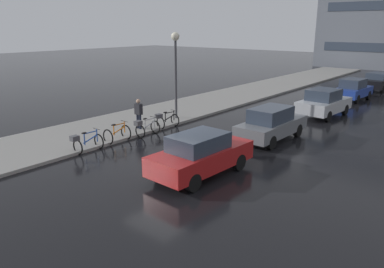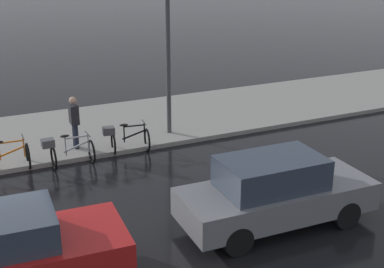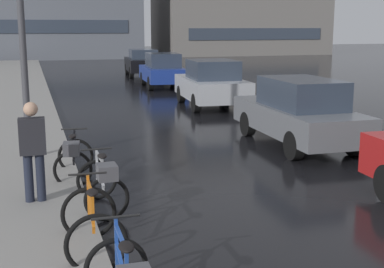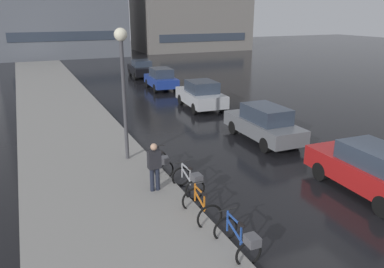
{
  "view_description": "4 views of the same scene",
  "coord_description": "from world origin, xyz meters",
  "px_view_note": "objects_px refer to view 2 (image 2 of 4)",
  "views": [
    {
      "loc": [
        9.9,
        -10.22,
        5.37
      ],
      "look_at": [
        0.15,
        1.73,
        0.92
      ],
      "focal_mm": 35.0,
      "sensor_mm": 36.0,
      "label": 1
    },
    {
      "loc": [
        10.6,
        -0.27,
        6.05
      ],
      "look_at": [
        -0.59,
        4.93,
        1.52
      ],
      "focal_mm": 50.0,
      "sensor_mm": 36.0,
      "label": 2
    },
    {
      "loc": [
        -4.39,
        -5.6,
        2.86
      ],
      "look_at": [
        -1.43,
        4.1,
        0.81
      ],
      "focal_mm": 50.0,
      "sensor_mm": 36.0,
      "label": 3
    },
    {
      "loc": [
        -7.8,
        -7.48,
        5.56
      ],
      "look_at": [
        -2.19,
        4.88,
        1.14
      ],
      "focal_mm": 35.0,
      "sensor_mm": 36.0,
      "label": 4
    }
  ],
  "objects_px": {
    "bicycle_second": "(8,158)",
    "car_grey": "(275,192)",
    "streetlamp": "(168,22)",
    "pedestrian": "(74,121)",
    "car_red": "(3,256)",
    "bicycle_third": "(67,151)",
    "bicycle_farthest": "(125,138)"
  },
  "relations": [
    {
      "from": "bicycle_second",
      "to": "car_grey",
      "type": "bearing_deg",
      "value": 42.15
    },
    {
      "from": "car_grey",
      "to": "streetlamp",
      "type": "bearing_deg",
      "value": 179.19
    },
    {
      "from": "car_grey",
      "to": "streetlamp",
      "type": "xyz_separation_m",
      "value": [
        -6.26,
        0.09,
        2.85
      ]
    },
    {
      "from": "car_grey",
      "to": "bicycle_second",
      "type": "bearing_deg",
      "value": -137.85
    },
    {
      "from": "bicycle_second",
      "to": "pedestrian",
      "type": "distance_m",
      "value": 2.21
    },
    {
      "from": "car_red",
      "to": "car_grey",
      "type": "distance_m",
      "value": 5.72
    },
    {
      "from": "bicycle_third",
      "to": "bicycle_farthest",
      "type": "bearing_deg",
      "value": 99.27
    },
    {
      "from": "bicycle_farthest",
      "to": "bicycle_second",
      "type": "bearing_deg",
      "value": -90.81
    },
    {
      "from": "streetlamp",
      "to": "bicycle_third",
      "type": "bearing_deg",
      "value": -73.07
    },
    {
      "from": "car_grey",
      "to": "bicycle_third",
      "type": "bearing_deg",
      "value": -146.31
    },
    {
      "from": "bicycle_third",
      "to": "car_red",
      "type": "xyz_separation_m",
      "value": [
        5.29,
        -2.27,
        0.33
      ]
    },
    {
      "from": "bicycle_farthest",
      "to": "streetlamp",
      "type": "height_order",
      "value": "streetlamp"
    },
    {
      "from": "bicycle_third",
      "to": "car_red",
      "type": "relative_size",
      "value": 0.32
    },
    {
      "from": "bicycle_farthest",
      "to": "bicycle_third",
      "type": "bearing_deg",
      "value": -80.73
    },
    {
      "from": "car_grey",
      "to": "pedestrian",
      "type": "relative_size",
      "value": 2.55
    },
    {
      "from": "bicycle_third",
      "to": "streetlamp",
      "type": "relative_size",
      "value": 0.28
    },
    {
      "from": "bicycle_third",
      "to": "bicycle_farthest",
      "type": "relative_size",
      "value": 1.0
    },
    {
      "from": "bicycle_farthest",
      "to": "pedestrian",
      "type": "distance_m",
      "value": 1.57
    },
    {
      "from": "bicycle_farthest",
      "to": "car_grey",
      "type": "height_order",
      "value": "car_grey"
    },
    {
      "from": "bicycle_farthest",
      "to": "car_grey",
      "type": "xyz_separation_m",
      "value": [
        5.48,
        1.65,
        0.34
      ]
    },
    {
      "from": "car_red",
      "to": "streetlamp",
      "type": "xyz_separation_m",
      "value": [
        -6.37,
        5.81,
        2.86
      ]
    },
    {
      "from": "pedestrian",
      "to": "bicycle_farthest",
      "type": "bearing_deg",
      "value": 61.77
    },
    {
      "from": "bicycle_second",
      "to": "bicycle_third",
      "type": "bearing_deg",
      "value": 77.56
    },
    {
      "from": "bicycle_third",
      "to": "streetlamp",
      "type": "height_order",
      "value": "streetlamp"
    },
    {
      "from": "car_red",
      "to": "car_grey",
      "type": "relative_size",
      "value": 0.99
    },
    {
      "from": "car_red",
      "to": "pedestrian",
      "type": "relative_size",
      "value": 2.53
    },
    {
      "from": "car_red",
      "to": "streetlamp",
      "type": "relative_size",
      "value": 0.86
    },
    {
      "from": "bicycle_third",
      "to": "car_grey",
      "type": "distance_m",
      "value": 6.24
    },
    {
      "from": "bicycle_farthest",
      "to": "streetlamp",
      "type": "relative_size",
      "value": 0.28
    },
    {
      "from": "bicycle_farthest",
      "to": "car_grey",
      "type": "distance_m",
      "value": 5.73
    },
    {
      "from": "bicycle_third",
      "to": "pedestrian",
      "type": "relative_size",
      "value": 0.81
    },
    {
      "from": "car_red",
      "to": "pedestrian",
      "type": "xyz_separation_m",
      "value": [
        -6.29,
        2.75,
        0.16
      ]
    }
  ]
}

